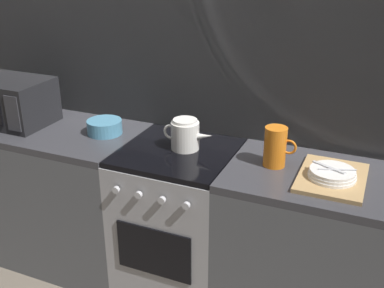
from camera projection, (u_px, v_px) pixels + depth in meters
The scene contains 10 objects.
ground_plane at pixel (179, 285), 2.83m from camera, with size 8.00×8.00×0.00m, color #6B6054.
back_wall at pixel (201, 80), 2.63m from camera, with size 3.60×0.05×2.40m.
counter_left at pixel (51, 191), 2.98m from camera, with size 1.20×0.60×0.90m.
stove_unit at pixel (178, 222), 2.65m from camera, with size 0.60×0.63×0.90m.
counter_right at pixel (342, 261), 2.33m from camera, with size 1.20×0.60×0.90m.
microwave at pixel (11, 101), 2.80m from camera, with size 0.46×0.35×0.27m.
kettle at pixel (185, 135), 2.46m from camera, with size 0.28×0.15×0.17m.
mixing_bowl at pixel (105, 127), 2.67m from camera, with size 0.20×0.20×0.08m, color teal.
pitcher at pixel (275, 147), 2.27m from camera, with size 0.16×0.11×0.20m.
dish_pile at pixel (332, 176), 2.15m from camera, with size 0.30×0.40×0.07m.
Camera 1 is at (0.96, -2.04, 1.92)m, focal length 43.62 mm.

